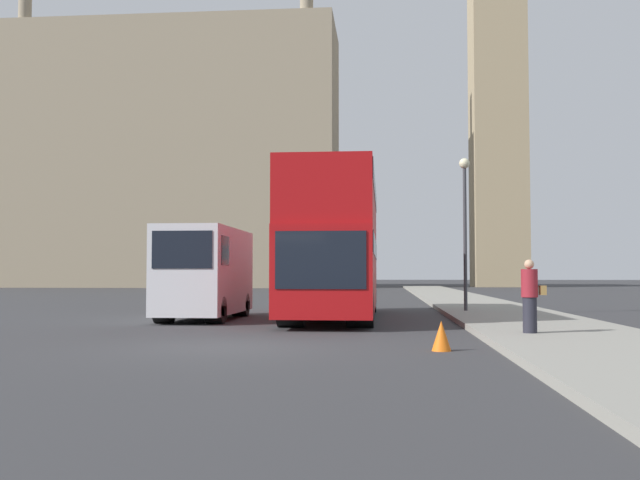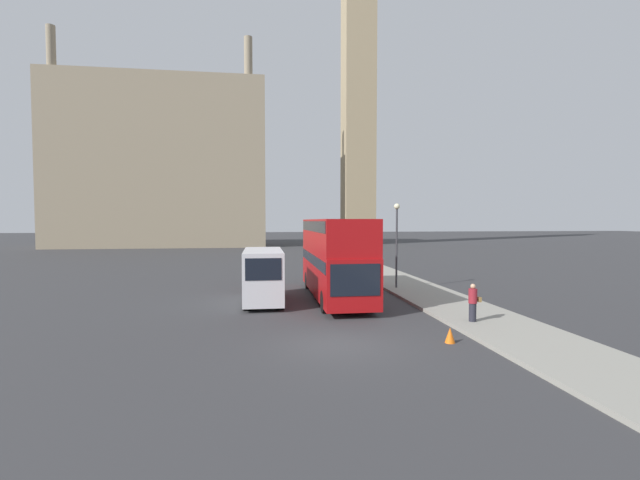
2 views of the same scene
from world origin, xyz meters
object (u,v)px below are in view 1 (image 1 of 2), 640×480
object	(u,v)px
pedestrian	(530,296)
street_lamp	(465,209)
red_double_decker_bus	(335,241)
white_van	(205,271)

from	to	relation	value
pedestrian	street_lamp	size ratio (longest dim) A/B	0.30
red_double_decker_bus	street_lamp	distance (m)	5.07
red_double_decker_bus	white_van	world-z (taller)	red_double_decker_bus
white_van	pedestrian	xyz separation A→B (m)	(8.56, -5.92, -0.55)
white_van	street_lamp	bearing A→B (deg)	21.38
red_double_decker_bus	street_lamp	xyz separation A→B (m)	(4.32, 2.37, 1.19)
red_double_decker_bus	pedestrian	distance (m)	8.34
pedestrian	red_double_decker_bus	bearing A→B (deg)	124.28
white_van	street_lamp	world-z (taller)	street_lamp
street_lamp	white_van	bearing A→B (deg)	-158.62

